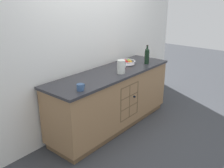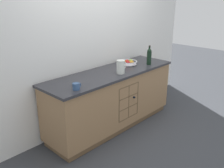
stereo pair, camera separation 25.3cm
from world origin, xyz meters
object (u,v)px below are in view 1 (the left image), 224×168
Objects in this scene: ceramic_mug at (80,87)px; standing_wine_bottle at (147,56)px; white_pitcher at (121,66)px; fruit_bowl at (127,62)px.

standing_wine_bottle is at bearing 1.59° from ceramic_mug.
white_pitcher is 1.62× the size of ceramic_mug.
fruit_bowl is 0.95× the size of standing_wine_bottle.
white_pitcher is (-0.45, -0.23, 0.06)m from fruit_bowl.
fruit_bowl is at bearing 11.93° from ceramic_mug.
white_pitcher is at bearing -152.69° from fruit_bowl.
fruit_bowl is 2.40× the size of ceramic_mug.
white_pitcher is 0.69m from standing_wine_bottle.
ceramic_mug is at bearing -168.07° from fruit_bowl.
white_pitcher is 0.64× the size of standing_wine_bottle.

